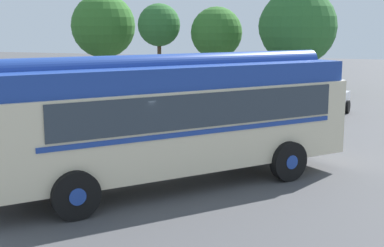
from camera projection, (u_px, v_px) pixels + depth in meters
The scene contains 8 objects.
ground_plane at pixel (131, 186), 14.21m from camera, with size 120.00×120.00×0.00m, color #474749.
vintage_bus at pixel (172, 115), 14.07m from camera, with size 8.36×9.29×3.49m.
car_near_left at pixel (269, 93), 26.91m from camera, with size 2.28×4.35×1.66m.
car_mid_left at pixel (323, 98), 25.20m from camera, with size 2.37×4.39×1.66m.
tree_far_left at pixel (103, 26), 38.45m from camera, with size 4.59×4.59×6.50m.
tree_left_of_centre at pixel (159, 24), 36.14m from camera, with size 2.89×2.89×5.71m.
tree_centre at pixel (216, 33), 35.88m from camera, with size 3.46×3.46×5.48m.
tree_right_of_centre at pixel (295, 27), 33.11m from camera, with size 4.86×4.78×6.54m.
Camera 1 is at (6.21, -12.29, 4.20)m, focal length 50.00 mm.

